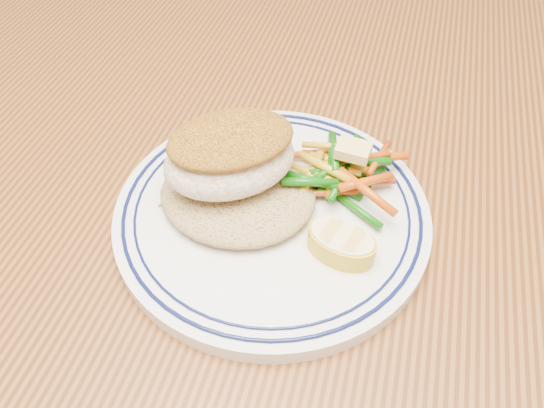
{
  "coord_description": "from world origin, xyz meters",
  "views": [
    {
      "loc": [
        0.05,
        -0.31,
        1.09
      ],
      "look_at": [
        -0.03,
        -0.02,
        0.77
      ],
      "focal_mm": 35.0,
      "sensor_mm": 36.0,
      "label": 1
    }
  ],
  "objects_px": {
    "rice_pilaf": "(238,191)",
    "vegetable_pile": "(341,171)",
    "fish_fillet": "(230,154)",
    "plate": "(272,212)",
    "dining_table": "(310,273)",
    "lemon_wedge": "(341,243)"
  },
  "relations": [
    {
      "from": "rice_pilaf",
      "to": "vegetable_pile",
      "type": "height_order",
      "value": "vegetable_pile"
    },
    {
      "from": "dining_table",
      "to": "plate",
      "type": "xyz_separation_m",
      "value": [
        -0.03,
        -0.02,
        0.11
      ]
    },
    {
      "from": "fish_fillet",
      "to": "lemon_wedge",
      "type": "bearing_deg",
      "value": -20.33
    },
    {
      "from": "plate",
      "to": "rice_pilaf",
      "type": "height_order",
      "value": "rice_pilaf"
    },
    {
      "from": "rice_pilaf",
      "to": "lemon_wedge",
      "type": "bearing_deg",
      "value": -18.14
    },
    {
      "from": "dining_table",
      "to": "vegetable_pile",
      "type": "relative_size",
      "value": 14.06
    },
    {
      "from": "dining_table",
      "to": "fish_fillet",
      "type": "height_order",
      "value": "fish_fillet"
    },
    {
      "from": "lemon_wedge",
      "to": "dining_table",
      "type": "bearing_deg",
      "value": 119.39
    },
    {
      "from": "fish_fillet",
      "to": "lemon_wedge",
      "type": "height_order",
      "value": "fish_fillet"
    },
    {
      "from": "dining_table",
      "to": "lemon_wedge",
      "type": "height_order",
      "value": "lemon_wedge"
    },
    {
      "from": "plate",
      "to": "fish_fillet",
      "type": "bearing_deg",
      "value": 170.08
    },
    {
      "from": "rice_pilaf",
      "to": "dining_table",
      "type": "bearing_deg",
      "value": 19.6
    },
    {
      "from": "dining_table",
      "to": "lemon_wedge",
      "type": "relative_size",
      "value": 24.21
    },
    {
      "from": "plate",
      "to": "rice_pilaf",
      "type": "bearing_deg",
      "value": -179.81
    },
    {
      "from": "rice_pilaf",
      "to": "fish_fillet",
      "type": "distance_m",
      "value": 0.03
    },
    {
      "from": "dining_table",
      "to": "vegetable_pile",
      "type": "bearing_deg",
      "value": 56.25
    },
    {
      "from": "plate",
      "to": "vegetable_pile",
      "type": "relative_size",
      "value": 2.45
    },
    {
      "from": "fish_fillet",
      "to": "lemon_wedge",
      "type": "distance_m",
      "value": 0.11
    },
    {
      "from": "rice_pilaf",
      "to": "lemon_wedge",
      "type": "xyz_separation_m",
      "value": [
        0.09,
        -0.03,
        -0.0
      ]
    },
    {
      "from": "dining_table",
      "to": "lemon_wedge",
      "type": "bearing_deg",
      "value": -60.61
    },
    {
      "from": "plate",
      "to": "rice_pilaf",
      "type": "xyz_separation_m",
      "value": [
        -0.03,
        -0.0,
        0.02
      ]
    },
    {
      "from": "vegetable_pile",
      "to": "lemon_wedge",
      "type": "xyz_separation_m",
      "value": [
        0.01,
        -0.07,
        -0.0
      ]
    }
  ]
}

